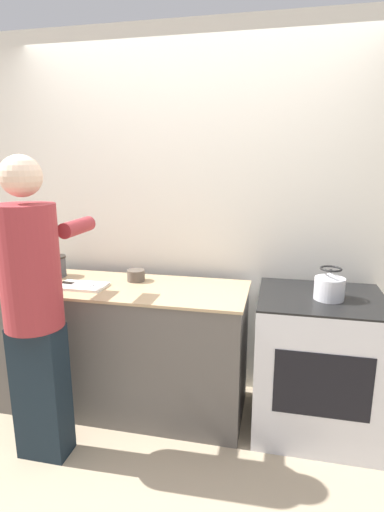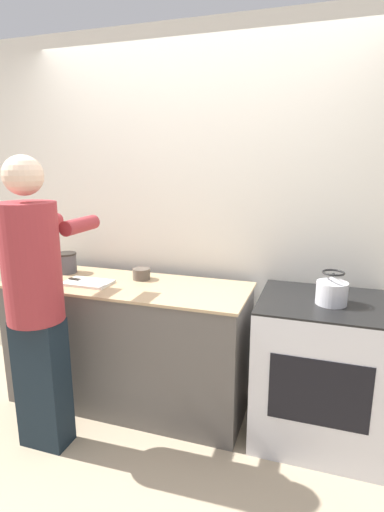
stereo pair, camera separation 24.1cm
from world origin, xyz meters
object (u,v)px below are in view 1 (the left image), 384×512
at_px(person, 34,302).
at_px(kettle, 330,286).
at_px(bowl_prep, 136,275).
at_px(canister_jar, 55,266).
at_px(cutting_board, 82,286).
at_px(knife, 76,284).
at_px(oven, 317,363).

distance_m(person, kettle, 1.69).
bearing_deg(bowl_prep, kettle, -6.12).
relative_size(kettle, canister_jar, 1.26).
height_order(cutting_board, kettle, kettle).
distance_m(knife, bowl_prep, 0.40).
bearing_deg(knife, person, -83.31).
xyz_separation_m(oven, cutting_board, (-1.52, -0.12, 0.45)).
height_order(cutting_board, canister_jar, canister_jar).
bearing_deg(oven, person, -159.46).
xyz_separation_m(oven, kettle, (0.03, -0.04, 0.53)).
height_order(knife, kettle, kettle).
bearing_deg(bowl_prep, canister_jar, -178.28).
bearing_deg(oven, kettle, -53.04).
bearing_deg(person, cutting_board, 85.08).
bearing_deg(kettle, person, -161.22).
distance_m(person, canister_jar, 0.71).
xyz_separation_m(person, kettle, (1.60, 0.54, 0.03)).
bearing_deg(cutting_board, kettle, 2.98).
relative_size(knife, bowl_prep, 1.97).
relative_size(oven, canister_jar, 5.86).
distance_m(knife, canister_jar, 0.33).
bearing_deg(bowl_prep, knife, -147.50).
height_order(cutting_board, knife, knife).
relative_size(oven, person, 0.52).
height_order(person, canister_jar, person).
bearing_deg(oven, cutting_board, -175.34).
height_order(knife, bowl_prep, bowl_prep).
xyz_separation_m(cutting_board, kettle, (1.56, 0.08, 0.08)).
relative_size(person, cutting_board, 5.46).
distance_m(oven, bowl_prep, 1.32).
relative_size(person, kettle, 8.95).
height_order(oven, knife, knife).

